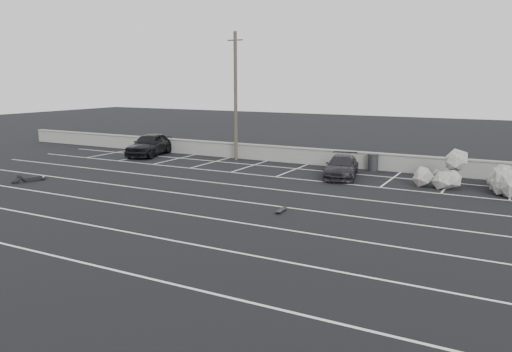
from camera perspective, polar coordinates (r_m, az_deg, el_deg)
The scene contains 10 objects.
ground at distance 21.63m, azimuth -10.75°, elevation -3.91°, with size 120.00×120.00×0.00m, color black.
seawall at distance 33.33m, azimuth 4.49°, elevation 2.44°, with size 50.00×0.45×1.06m.
stall_lines at distance 25.14m, azimuth -4.59°, elevation -1.64°, with size 36.00×20.05×0.01m.
car_left at distance 37.28m, azimuth -12.03°, elevation 3.56°, with size 1.93×4.81×1.64m, color black.
car_right at distance 28.78m, azimuth 9.76°, elevation 1.09°, with size 1.73×4.25×1.23m, color black.
utility_pole at distance 34.14m, azimuth -2.35°, elevation 9.09°, with size 1.15×0.23×8.61m.
trash_bin at distance 31.21m, azimuth 13.23°, elevation 1.54°, with size 0.85×0.85×1.03m.
riprap_pile at distance 27.33m, azimuth 24.06°, elevation -0.56°, with size 5.26×4.00×1.22m.
person at distance 30.08m, azimuth -24.01°, elevation -0.04°, with size 1.35×2.41×0.45m, color black, non-canonical shape.
skateboard at distance 21.04m, azimuth 2.88°, elevation -3.94°, with size 0.27×0.81×0.10m.
Camera 1 is at (13.26, -16.18, 5.49)m, focal length 35.00 mm.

